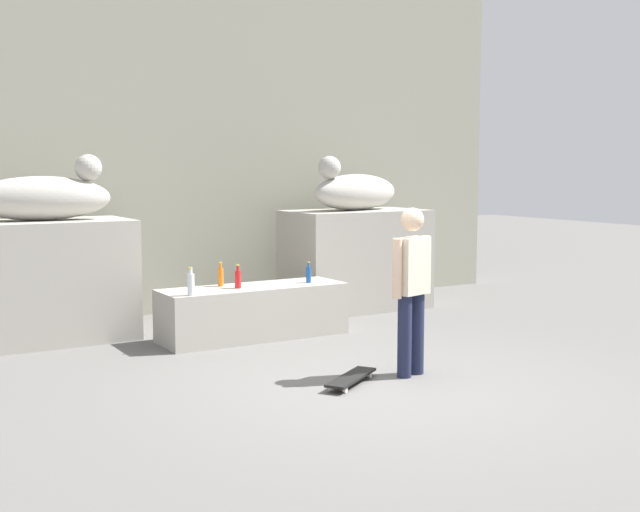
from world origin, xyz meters
The scene contains 13 objects.
ground_plane centered at (0.00, 0.00, 0.00)m, with size 40.00×40.00×0.00m, color #605E5B.
facade_wall centered at (0.00, 4.96, 3.34)m, with size 10.89×0.60×6.68m, color gray.
pedestal_left centered at (-2.21, 3.63, 0.72)m, with size 2.02×1.14×1.44m, color #A39E93.
pedestal_right centered at (2.21, 3.63, 0.72)m, with size 2.02×1.14×1.44m, color #A39E93.
statue_reclining_left centered at (-2.17, 3.63, 1.72)m, with size 1.65×0.73×0.78m.
statue_reclining_right centered at (2.17, 3.62, 1.72)m, with size 1.69×0.94×0.78m.
ledge_block centered at (0.00, 2.53, 0.32)m, with size 2.28×0.73×0.63m, color #A39E93.
skater centered at (0.54, 0.10, 0.92)m, with size 0.52×0.29×1.67m.
skateboard centered at (-0.15, 0.12, 0.06)m, with size 0.78×0.61×0.08m.
bottle_red centered at (-0.22, 2.48, 0.75)m, with size 0.08×0.08×0.28m.
bottle_orange centered at (-0.33, 2.73, 0.75)m, with size 0.07×0.07×0.29m.
bottle_blue centered at (0.73, 2.45, 0.74)m, with size 0.06×0.06×0.26m.
bottle_clear centered at (-0.91, 2.24, 0.76)m, with size 0.08×0.08×0.32m.
Camera 1 is at (-4.33, -6.31, 2.08)m, focal length 46.14 mm.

